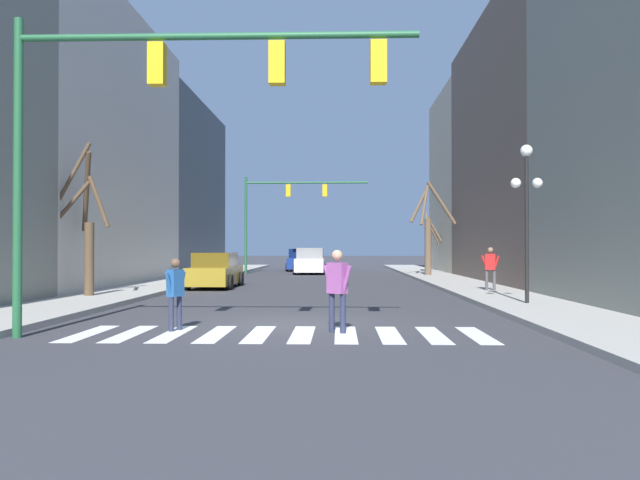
# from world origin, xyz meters

# --- Properties ---
(ground_plane) EXTENTS (240.00, 240.00, 0.00)m
(ground_plane) POSITION_xyz_m (0.00, 0.00, 0.00)
(ground_plane) COLOR #38383D
(sidewalk_right) EXTENTS (2.88, 90.00, 0.15)m
(sidewalk_right) POSITION_xyz_m (6.91, 0.00, 0.07)
(sidewalk_right) COLOR #ADA89E
(sidewalk_right) RESTS_ON ground_plane
(building_row_left) EXTENTS (6.00, 43.43, 12.98)m
(building_row_left) POSITION_xyz_m (-11.35, 15.60, 6.23)
(building_row_left) COLOR gray
(building_row_left) RESTS_ON ground_plane
(building_row_right) EXTENTS (6.00, 40.76, 13.48)m
(building_row_right) POSITION_xyz_m (11.35, 14.77, 6.37)
(building_row_right) COLOR gray
(building_row_right) RESTS_ON ground_plane
(crosswalk_stripes) EXTENTS (8.55, 2.60, 0.01)m
(crosswalk_stripes) POSITION_xyz_m (0.00, -1.69, 0.00)
(crosswalk_stripes) COLOR white
(crosswalk_stripes) RESTS_ON ground_plane
(traffic_signal_near) EXTENTS (8.10, 0.28, 6.40)m
(traffic_signal_near) POSITION_xyz_m (-2.21, -2.33, 4.81)
(traffic_signal_near) COLOR #236038
(traffic_signal_near) RESTS_ON ground_plane
(traffic_signal_far) EXTENTS (8.48, 0.28, 6.68)m
(traffic_signal_far) POSITION_xyz_m (-2.73, 28.23, 4.93)
(traffic_signal_far) COLOR #236038
(traffic_signal_far) RESTS_ON ground_plane
(street_lamp_right_corner) EXTENTS (0.95, 0.36, 4.73)m
(street_lamp_right_corner) POSITION_xyz_m (6.81, 4.16, 3.47)
(street_lamp_right_corner) COLOR black
(street_lamp_right_corner) RESTS_ON sidewalk_right
(car_at_intersection) EXTENTS (2.09, 4.47, 1.70)m
(car_at_intersection) POSITION_xyz_m (-1.74, 33.49, 0.79)
(car_at_intersection) COLOR navy
(car_at_intersection) RESTS_ON ground_plane
(car_parked_left_mid) EXTENTS (2.17, 4.67, 1.77)m
(car_parked_left_mid) POSITION_xyz_m (-0.75, 27.97, 0.82)
(car_parked_left_mid) COLOR white
(car_parked_left_mid) RESTS_ON ground_plane
(car_parked_left_far) EXTENTS (2.03, 4.69, 1.57)m
(car_parked_left_far) POSITION_xyz_m (-4.33, 13.17, 0.74)
(car_parked_left_far) COLOR #A38423
(car_parked_left_far) RESTS_ON ground_plane
(pedestrian_crossing_street) EXTENTS (0.35, 0.65, 1.57)m
(pedestrian_crossing_street) POSITION_xyz_m (-2.33, -1.19, 0.93)
(pedestrian_crossing_street) COLOR #282D47
(pedestrian_crossing_street) RESTS_ON ground_plane
(pedestrian_on_left_sidewalk) EXTENTS (0.71, 0.32, 1.66)m
(pedestrian_on_left_sidewalk) POSITION_xyz_m (7.07, 9.72, 1.13)
(pedestrian_on_left_sidewalk) COLOR #4C4C51
(pedestrian_on_left_sidewalk) RESTS_ON sidewalk_right
(pedestrian_near_right_corner) EXTENTS (0.65, 0.54, 1.75)m
(pedestrian_near_right_corner) POSITION_xyz_m (1.17, -1.39, 1.04)
(pedestrian_near_right_corner) COLOR #282D47
(pedestrian_near_right_corner) RESTS_ON ground_plane
(street_tree_left_far) EXTENTS (1.57, 2.46, 4.08)m
(street_tree_left_far) POSITION_xyz_m (7.43, 28.73, 2.11)
(street_tree_left_far) COLOR brown
(street_tree_left_far) RESTS_ON sidewalk_right
(street_tree_right_near) EXTENTS (2.22, 1.69, 5.31)m
(street_tree_right_near) POSITION_xyz_m (-7.57, 6.74, 2.47)
(street_tree_right_near) COLOR brown
(street_tree_right_near) RESTS_ON sidewalk_left
(street_tree_left_mid) EXTENTS (2.92, 1.32, 5.69)m
(street_tree_left_mid) POSITION_xyz_m (6.64, 23.19, 2.77)
(street_tree_left_mid) COLOR brown
(street_tree_left_mid) RESTS_ON sidewalk_right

